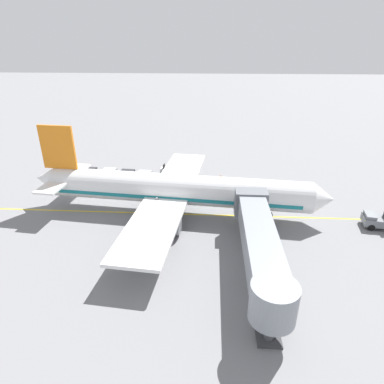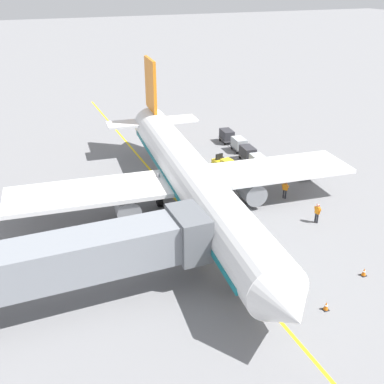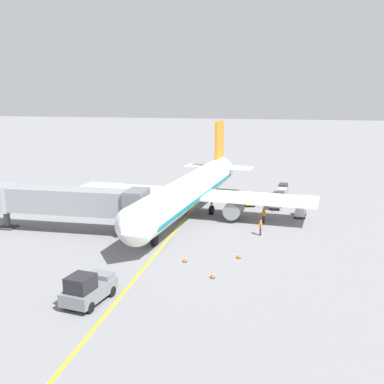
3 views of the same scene
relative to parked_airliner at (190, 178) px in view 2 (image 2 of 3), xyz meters
name	(u,v)px [view 2 (image 2 of 3)]	position (x,y,z in m)	size (l,w,h in m)	color
ground_plane	(182,207)	(0.36, -1.01, -3.19)	(400.00, 400.00, 0.00)	slate
gate_lead_in_line	(182,207)	(0.36, -1.01, -3.18)	(0.24, 80.00, 0.01)	gold
parked_airliner	(190,178)	(0.00, 0.00, 0.00)	(30.37, 37.35, 10.63)	white
jet_bridge	(65,260)	(11.59, 8.83, 0.27)	(17.79, 3.50, 4.98)	gray
baggage_tug_lead	(223,164)	(-6.67, -7.07, -2.47)	(1.67, 2.67, 1.62)	gold
baggage_tug_trailing	(301,170)	(-13.19, -2.53, -2.47)	(1.50, 2.61, 1.62)	silver
baggage_cart_front	(258,161)	(-10.11, -5.85, -2.24)	(1.48, 2.95, 1.58)	#4C4C51
baggage_cart_second_in_train	(248,152)	(-10.38, -8.62, -2.24)	(1.48, 2.95, 1.58)	#4C4C51
baggage_cart_third_in_train	(239,144)	(-10.87, -11.57, -2.24)	(1.48, 2.95, 1.58)	#4C4C51
baggage_cart_tail_end	(227,135)	(-10.94, -14.87, -2.24)	(1.48, 2.95, 1.58)	#4C4C51
ground_crew_wing_walker	(285,189)	(-8.96, 0.97, -2.23)	(0.51, 0.63, 1.69)	#232328
ground_crew_loader	(317,212)	(-8.89, 5.86, -2.23)	(0.32, 0.72, 1.69)	#232328
safety_cone_nose_right	(326,306)	(-2.77, 15.14, -2.90)	(0.36, 0.36, 0.59)	black
safety_cone_wing_tip	(364,272)	(-7.38, 13.24, -2.90)	(0.36, 0.36, 0.59)	black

